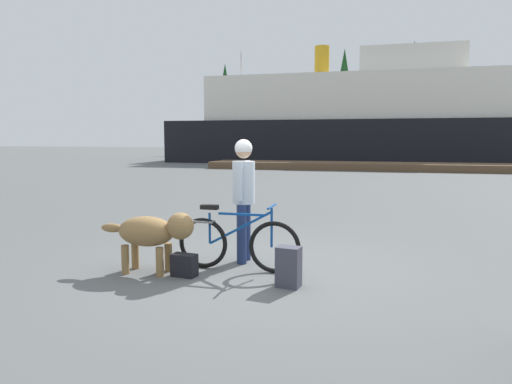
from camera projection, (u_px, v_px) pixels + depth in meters
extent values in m
plane|color=#595B5B|center=(254.00, 269.00, 6.29)|extent=(160.00, 160.00, 0.00)
torus|color=black|center=(275.00, 247.00, 6.08)|extent=(0.70, 0.06, 0.70)
torus|color=black|center=(203.00, 243.00, 6.33)|extent=(0.70, 0.06, 0.70)
cube|color=navy|center=(242.00, 214.00, 6.14)|extent=(0.64, 0.03, 0.03)
cube|color=navy|center=(240.00, 228.00, 6.17)|extent=(0.86, 0.03, 0.49)
cylinder|color=navy|center=(210.00, 228.00, 6.28)|extent=(0.03, 0.03, 0.42)
cylinder|color=navy|center=(272.00, 228.00, 6.06)|extent=(0.03, 0.03, 0.52)
cube|color=black|center=(209.00, 207.00, 6.25)|extent=(0.24, 0.10, 0.06)
cylinder|color=navy|center=(272.00, 207.00, 6.03)|extent=(0.03, 0.44, 0.03)
cube|color=slate|center=(201.00, 221.00, 6.30)|extent=(0.36, 0.14, 0.02)
cylinder|color=navy|center=(246.00, 231.00, 6.75)|extent=(0.14, 0.14, 0.85)
cylinder|color=navy|center=(242.00, 234.00, 6.54)|extent=(0.14, 0.14, 0.85)
cylinder|color=silver|center=(244.00, 182.00, 6.56)|extent=(0.32, 0.32, 0.60)
cylinder|color=silver|center=(248.00, 179.00, 6.77)|extent=(0.09, 0.09, 0.53)
cylinder|color=silver|center=(239.00, 181.00, 6.35)|extent=(0.09, 0.09, 0.53)
sphere|color=tan|center=(244.00, 150.00, 6.51)|extent=(0.23, 0.23, 0.23)
sphere|color=white|center=(244.00, 148.00, 6.50)|extent=(0.25, 0.25, 0.25)
ellipsoid|color=olive|center=(146.00, 231.00, 6.09)|extent=(0.77, 0.46, 0.39)
sphere|color=olive|center=(180.00, 226.00, 5.95)|extent=(0.35, 0.35, 0.35)
ellipsoid|color=olive|center=(112.00, 228.00, 6.21)|extent=(0.32, 0.12, 0.12)
cylinder|color=olive|center=(168.00, 257.00, 6.19)|extent=(0.10, 0.10, 0.38)
cylinder|color=olive|center=(160.00, 262.00, 5.94)|extent=(0.10, 0.10, 0.38)
cylinder|color=olive|center=(135.00, 255.00, 6.31)|extent=(0.10, 0.10, 0.38)
cylinder|color=olive|center=(125.00, 260.00, 6.07)|extent=(0.10, 0.10, 0.38)
cube|color=#3F3F4C|center=(289.00, 267.00, 5.53)|extent=(0.31, 0.24, 0.49)
cube|color=black|center=(184.00, 265.00, 5.97)|extent=(0.34, 0.22, 0.29)
cube|color=brown|center=(368.00, 166.00, 26.23)|extent=(18.19, 2.91, 0.40)
cube|color=black|center=(367.00, 142.00, 34.62)|extent=(28.83, 8.80, 3.04)
cube|color=silver|center=(368.00, 99.00, 34.26)|extent=(23.07, 7.39, 3.20)
cube|color=silver|center=(410.00, 63.00, 33.24)|extent=(6.92, 5.28, 1.80)
cylinder|color=#BF8C19|center=(322.00, 63.00, 34.82)|extent=(1.10, 1.10, 2.40)
ellipsoid|color=silver|center=(242.00, 154.00, 39.57)|extent=(7.34, 2.05, 0.90)
cylinder|color=#B2B2B7|center=(241.00, 101.00, 39.05)|extent=(0.14, 0.14, 8.07)
cylinder|color=#B2B2B7|center=(229.00, 134.00, 39.66)|extent=(3.30, 0.10, 0.10)
cylinder|color=#4C331E|center=(226.00, 144.00, 52.69)|extent=(0.45, 0.45, 2.18)
cone|color=#19471E|center=(225.00, 99.00, 52.11)|extent=(2.83, 2.83, 7.91)
cylinder|color=#4C331E|center=(343.00, 139.00, 50.97)|extent=(0.32, 0.32, 3.30)
cone|color=#19471E|center=(344.00, 87.00, 50.31)|extent=(2.83, 2.83, 8.12)
cylinder|color=#4C331E|center=(411.00, 143.00, 50.91)|extent=(0.41, 0.41, 2.41)
cone|color=#1E4C28|center=(413.00, 87.00, 50.20)|extent=(4.02, 4.02, 9.78)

